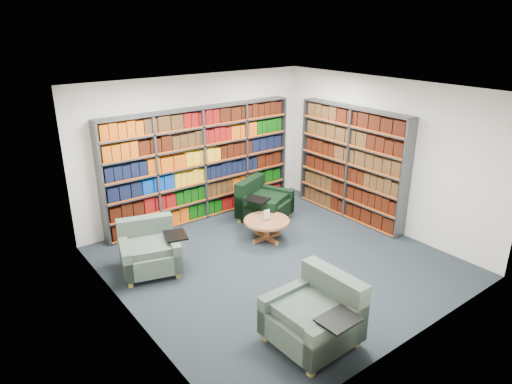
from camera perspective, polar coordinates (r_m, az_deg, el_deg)
room_shell at (r=7.05m, az=2.95°, el=1.27°), size 5.02×5.02×2.82m
bookshelf_back at (r=8.97m, az=-6.76°, el=3.45°), size 4.00×0.28×2.20m
bookshelf_right at (r=9.13m, az=11.80°, el=3.46°), size 0.28×2.50×2.20m
chair_teal_left at (r=7.48m, az=-13.24°, el=-7.14°), size 1.15×1.08×0.79m
chair_green_right at (r=9.05m, az=0.62°, el=-1.46°), size 1.18×1.15×0.80m
chair_teal_front at (r=5.83m, az=7.69°, el=-15.17°), size 0.97×1.13×0.86m
coffee_table at (r=8.21m, az=1.34°, el=-4.00°), size 0.82×0.82×0.58m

